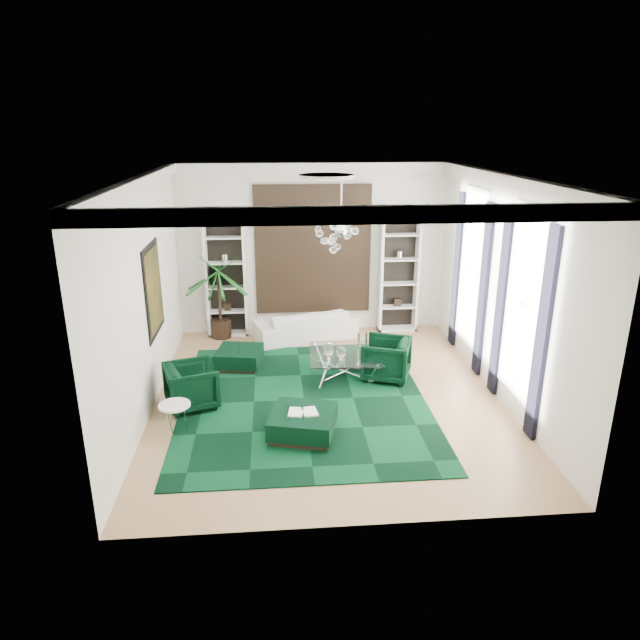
{
  "coord_description": "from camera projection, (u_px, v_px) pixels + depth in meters",
  "views": [
    {
      "loc": [
        -0.91,
        -9.11,
        4.55
      ],
      "look_at": [
        -0.09,
        0.5,
        1.25
      ],
      "focal_mm": 32.0,
      "sensor_mm": 36.0,
      "label": 1
    }
  ],
  "objects": [
    {
      "name": "wall_left",
      "position": [
        144.0,
        297.0,
        9.27
      ],
      "size": [
        0.02,
        7.0,
        3.8
      ],
      "primitive_type": "cube",
      "color": "silver",
      "rests_on": "ground"
    },
    {
      "name": "wall_back",
      "position": [
        313.0,
        249.0,
        12.82
      ],
      "size": [
        6.0,
        0.02,
        3.8
      ],
      "primitive_type": "cube",
      "color": "silver",
      "rests_on": "ground"
    },
    {
      "name": "crown_molding",
      "position": [
        329.0,
        182.0,
        8.93
      ],
      "size": [
        6.0,
        7.0,
        0.18
      ],
      "primitive_type": null,
      "color": "white",
      "rests_on": "ceiling"
    },
    {
      "name": "shelving_right",
      "position": [
        399.0,
        271.0,
        12.96
      ],
      "size": [
        0.9,
        0.38,
        2.8
      ],
      "primitive_type": null,
      "color": "white",
      "rests_on": "floor"
    },
    {
      "name": "window_far",
      "position": [
        472.0,
        268.0,
        11.17
      ],
      "size": [
        0.03,
        1.1,
        2.9
      ],
      "primitive_type": "cube",
      "color": "white",
      "rests_on": "wall_right"
    },
    {
      "name": "book",
      "position": [
        303.0,
        412.0,
        8.72
      ],
      "size": [
        0.45,
        0.3,
        0.03
      ],
      "primitive_type": "cube",
      "color": "white",
      "rests_on": "ottoman_front"
    },
    {
      "name": "ottoman_front",
      "position": [
        303.0,
        424.0,
        8.78
      ],
      "size": [
        1.16,
        1.16,
        0.38
      ],
      "primitive_type": "cube",
      "rotation": [
        0.0,
        0.0,
        -0.24
      ],
      "color": "black",
      "rests_on": "floor"
    },
    {
      "name": "side_table",
      "position": [
        176.0,
        419.0,
        8.84
      ],
      "size": [
        0.51,
        0.51,
        0.47
      ],
      "primitive_type": "cylinder",
      "rotation": [
        0.0,
        0.0,
        0.05
      ],
      "color": "white",
      "rests_on": "floor"
    },
    {
      "name": "palm",
      "position": [
        219.0,
        284.0,
        12.53
      ],
      "size": [
        1.59,
        1.59,
        2.49
      ],
      "primitive_type": null,
      "rotation": [
        0.0,
        0.0,
        -0.02
      ],
      "color": "#19591E",
      "rests_on": "floor"
    },
    {
      "name": "armchair_right",
      "position": [
        386.0,
        359.0,
        10.7
      ],
      "size": [
        1.1,
        1.09,
        0.78
      ],
      "primitive_type": "imported",
      "rotation": [
        0.0,
        0.0,
        -1.93
      ],
      "color": "black",
      "rests_on": "floor"
    },
    {
      "name": "curtain_far_a",
      "position": [
        483.0,
        291.0,
        10.51
      ],
      "size": [
        0.07,
        0.3,
        3.25
      ],
      "primitive_type": "cube",
      "color": "black",
      "rests_on": "floor"
    },
    {
      "name": "painting",
      "position": [
        154.0,
        290.0,
        9.86
      ],
      "size": [
        0.04,
        1.3,
        1.6
      ],
      "primitive_type": "cube",
      "color": "black",
      "rests_on": "wall_left"
    },
    {
      "name": "table_plant",
      "position": [
        365.0,
        353.0,
        10.5
      ],
      "size": [
        0.14,
        0.12,
        0.22
      ],
      "primitive_type": "imported",
      "rotation": [
        0.0,
        0.0,
        0.22
      ],
      "color": "#19591E",
      "rests_on": "coffee_table"
    },
    {
      "name": "curtain_far_b",
      "position": [
        457.0,
        271.0,
        11.98
      ],
      "size": [
        0.07,
        0.3,
        3.25
      ],
      "primitive_type": "cube",
      "color": "black",
      "rests_on": "floor"
    },
    {
      "name": "armchair_left",
      "position": [
        192.0,
        386.0,
        9.63
      ],
      "size": [
        1.05,
        1.03,
        0.76
      ],
      "primitive_type": "imported",
      "rotation": [
        0.0,
        0.0,
        1.9
      ],
      "color": "black",
      "rests_on": "floor"
    },
    {
      "name": "wall_right",
      "position": [
        503.0,
        288.0,
        9.76
      ],
      "size": [
        0.02,
        7.0,
        3.8
      ],
      "primitive_type": "cube",
      "color": "silver",
      "rests_on": "ground"
    },
    {
      "name": "shelving_left",
      "position": [
        226.0,
        275.0,
        12.64
      ],
      "size": [
        0.9,
        0.38,
        2.8
      ],
      "primitive_type": null,
      "color": "white",
      "rests_on": "floor"
    },
    {
      "name": "curtain_near_b",
      "position": [
        501.0,
        305.0,
        9.72
      ],
      "size": [
        0.07,
        0.3,
        3.25
      ],
      "primitive_type": "cube",
      "color": "black",
      "rests_on": "floor"
    },
    {
      "name": "tapestry",
      "position": [
        313.0,
        250.0,
        12.78
      ],
      "size": [
        2.5,
        0.06,
        2.8
      ],
      "primitive_type": "cube",
      "color": "black",
      "rests_on": "wall_back"
    },
    {
      "name": "window_near",
      "position": [
        524.0,
        304.0,
        8.91
      ],
      "size": [
        0.03,
        1.1,
        2.9
      ],
      "primitive_type": "cube",
      "color": "white",
      "rests_on": "wall_right"
    },
    {
      "name": "chandelier",
      "position": [
        341.0,
        231.0,
        9.66
      ],
      "size": [
        0.94,
        0.94,
        0.79
      ],
      "primitive_type": null,
      "rotation": [
        0.0,
        0.0,
        -0.08
      ],
      "color": "white",
      "rests_on": "ceiling"
    },
    {
      "name": "ceiling_medallion",
      "position": [
        327.0,
        176.0,
        9.19
      ],
      "size": [
        0.9,
        0.9,
        0.05
      ],
      "primitive_type": "cylinder",
      "color": "white",
      "rests_on": "ceiling"
    },
    {
      "name": "coffee_table",
      "position": [
        345.0,
        365.0,
        10.85
      ],
      "size": [
        1.39,
        1.39,
        0.46
      ],
      "primitive_type": null,
      "rotation": [
        0.0,
        0.0,
        -0.05
      ],
      "color": "white",
      "rests_on": "floor"
    },
    {
      "name": "rug",
      "position": [
        304.0,
        400.0,
        9.93
      ],
      "size": [
        4.2,
        5.0,
        0.02
      ],
      "primitive_type": "cube",
      "color": "black",
      "rests_on": "floor"
    },
    {
      "name": "wall_front",
      "position": [
        360.0,
        382.0,
        6.21
      ],
      "size": [
        6.0,
        0.02,
        3.8
      ],
      "primitive_type": "cube",
      "color": "silver",
      "rests_on": "ground"
    },
    {
      "name": "floor",
      "position": [
        328.0,
        396.0,
        10.13
      ],
      "size": [
        6.0,
        7.0,
        0.02
      ],
      "primitive_type": "cube",
      "color": "tan",
      "rests_on": "ground"
    },
    {
      "name": "ottoman_side",
      "position": [
        239.0,
        358.0,
        11.27
      ],
      "size": [
        0.97,
        0.97,
        0.37
      ],
      "primitive_type": "cube",
      "rotation": [
        0.0,
        0.0,
        -0.17
      ],
      "color": "black",
      "rests_on": "floor"
    },
    {
      "name": "ceiling",
      "position": [
        329.0,
        175.0,
        8.9
      ],
      "size": [
        6.0,
        7.0,
        0.02
      ],
      "primitive_type": "cube",
      "color": "white",
      "rests_on": "ground"
    },
    {
      "name": "curtain_near_a",
      "position": [
        542.0,
        336.0,
        8.25
      ],
      "size": [
        0.07,
        0.3,
        3.25
      ],
      "primitive_type": "cube",
      "color": "black",
      "rests_on": "floor"
    },
    {
      "name": "sofa",
      "position": [
        305.0,
        325.0,
        12.74
      ],
      "size": [
        2.4,
        1.5,
        0.65
      ],
      "primitive_type": "imported",
      "rotation": [
        0.0,
        0.0,
        3.44
      ],
      "color": "white",
      "rests_on": "floor"
    }
  ]
}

